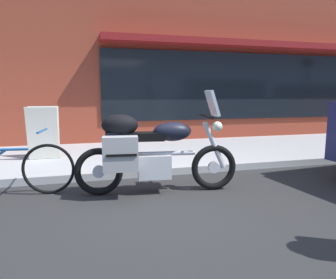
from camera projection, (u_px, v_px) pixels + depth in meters
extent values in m
plane|color=#292929|center=(171.00, 204.00, 3.81)|extent=(80.00, 80.00, 0.00)
torus|color=black|center=(214.00, 167.00, 4.35)|extent=(0.65, 0.16, 0.64)
cylinder|color=silver|center=(214.00, 167.00, 4.35)|extent=(0.17, 0.08, 0.16)
torus|color=black|center=(99.00, 172.00, 4.11)|extent=(0.65, 0.16, 0.64)
cylinder|color=silver|center=(99.00, 172.00, 4.11)|extent=(0.17, 0.08, 0.16)
cube|color=silver|center=(154.00, 166.00, 4.22)|extent=(0.47, 0.35, 0.32)
cylinder|color=silver|center=(158.00, 154.00, 4.20)|extent=(1.03, 0.18, 0.06)
ellipsoid|color=black|center=(172.00, 132.00, 4.18)|extent=(0.55, 0.34, 0.26)
cube|color=black|center=(141.00, 137.00, 4.13)|extent=(0.62, 0.31, 0.11)
cube|color=black|center=(116.00, 139.00, 4.08)|extent=(0.30, 0.25, 0.18)
cylinder|color=silver|center=(214.00, 145.00, 4.30)|extent=(0.35, 0.11, 0.67)
cylinder|color=black|center=(206.00, 116.00, 4.22)|extent=(0.11, 0.62, 0.04)
cube|color=silver|center=(212.00, 103.00, 4.21)|extent=(0.19, 0.34, 0.35)
sphere|color=#EAEACC|center=(217.00, 126.00, 4.27)|extent=(0.14, 0.14, 0.14)
cube|color=#A5A5A5|center=(120.00, 154.00, 3.88)|extent=(0.46, 0.25, 0.44)
cube|color=black|center=(122.00, 155.00, 3.78)|extent=(0.37, 0.06, 0.03)
ellipsoid|color=black|center=(120.00, 125.00, 4.06)|extent=(0.51, 0.37, 0.28)
torus|color=black|center=(48.00, 169.00, 4.15)|extent=(0.69, 0.13, 0.69)
cylinder|color=#1E5999|center=(5.00, 150.00, 4.04)|extent=(0.59, 0.11, 0.04)
cylinder|color=#1E5999|center=(42.00, 131.00, 4.07)|extent=(0.09, 0.48, 0.03)
cube|color=silver|center=(43.00, 133.00, 5.71)|extent=(0.55, 0.20, 0.99)
cube|color=silver|center=(44.00, 132.00, 5.92)|extent=(0.55, 0.20, 0.99)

